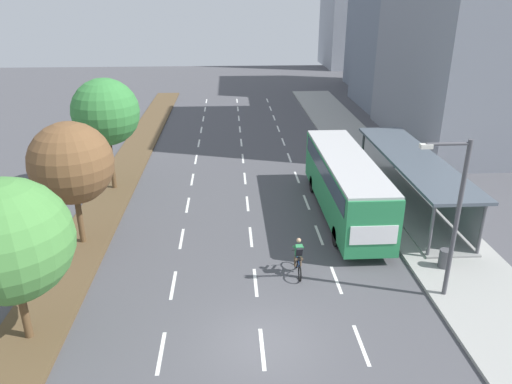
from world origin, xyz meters
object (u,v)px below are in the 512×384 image
Objects in this scene: cyclist at (298,258)px; trash_bin at (445,258)px; bus_shelter at (416,176)px; median_tree_nearest at (8,241)px; median_tree_third at (106,112)px; streetlight at (454,210)px; median_tree_second at (71,163)px; bus at (345,180)px.

trash_bin is at bearing -0.32° from cyclist.
trash_bin is at bearing -98.96° from bus_shelter.
cyclist is at bearing 20.11° from median_tree_nearest.
trash_bin is (16.73, 3.69, -3.40)m from median_tree_nearest.
cyclist is 0.30× the size of median_tree_nearest.
median_tree_third is (-17.81, 3.69, 3.06)m from bus_shelter.
bus_shelter is 1.96× the size of streetlight.
bus_shelter is at bearing 30.62° from median_tree_nearest.
cyclist is 6.55m from trash_bin.
bus_shelter is 18.31m from median_tree_second.
median_tree_second is (-0.03, 7.12, 0.21)m from median_tree_nearest.
median_tree_third is at bearing 147.77° from trash_bin.
cyclist reaches higher than trash_bin.
median_tree_nearest is 14.27m from median_tree_third.
median_tree_second is at bearing 90.22° from median_tree_nearest.
median_tree_nearest reaches higher than bus.
median_tree_third reaches higher than streetlight.
bus is at bearing 35.54° from median_tree_nearest.
bus_shelter is 18.44m from median_tree_third.
median_tree_second reaches higher than median_tree_nearest.
streetlight is (2.17, -7.99, 1.82)m from bus.
cyclist is at bearing -119.40° from bus.
bus reaches higher than cyclist.
median_tree_third reaches higher than median_tree_nearest.
bus_shelter is 1.87× the size of median_tree_third.
trash_bin is (1.03, 2.02, -3.31)m from streetlight.
streetlight is at bearing -74.82° from bus.
bus_shelter is at bearing 81.04° from trash_bin.
median_tree_nearest is 7.12m from median_tree_second.
median_tree_second is at bearing -90.24° from median_tree_third.
streetlight is at bearing 6.07° from median_tree_nearest.
bus is 14.56m from median_tree_third.
streetlight reaches higher than bus_shelter.
bus reaches higher than trash_bin.
median_tree_third is (0.03, 7.12, 0.74)m from median_tree_second.
bus is 13.28× the size of trash_bin.
bus_shelter is 20.80m from median_tree_nearest.
median_tree_third is (-13.53, 4.57, 2.85)m from bus.
cyclist is 0.30× the size of median_tree_second.
trash_bin is at bearing -61.81° from bus.
streetlight is at bearing -19.11° from median_tree_second.
median_tree_second reaches higher than bus.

